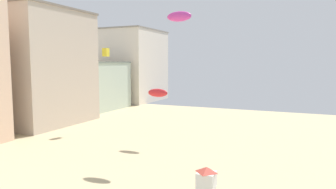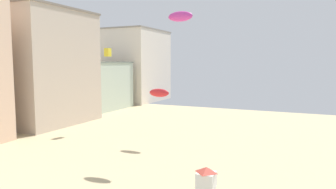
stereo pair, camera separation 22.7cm
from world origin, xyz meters
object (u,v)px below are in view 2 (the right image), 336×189
kite_magenta_parafoil (180,16)px  kite_yellow_box_2 (108,52)px  lifeguard_stand (206,178)px  kite_red_parafoil (159,93)px

kite_magenta_parafoil → kite_yellow_box_2: kite_magenta_parafoil is taller
lifeguard_stand → kite_red_parafoil: (-9.29, 12.19, 3.98)m
kite_red_parafoil → kite_yellow_box_2: 11.86m
kite_yellow_box_2 → kite_magenta_parafoil: bearing=-27.1°
lifeguard_stand → kite_magenta_parafoil: kite_magenta_parafoil is taller
kite_red_parafoil → kite_yellow_box_2: (-9.92, 4.47, 4.72)m
lifeguard_stand → kite_yellow_box_2: (-19.20, 16.66, 8.70)m
lifeguard_stand → kite_magenta_parafoil: bearing=112.9°
kite_magenta_parafoil → kite_red_parafoil: (-3.47, 2.39, -7.74)m
lifeguard_stand → kite_yellow_box_2: size_ratio=2.27×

